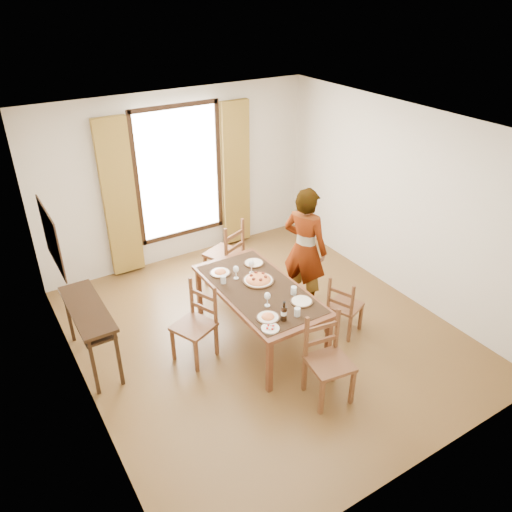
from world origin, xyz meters
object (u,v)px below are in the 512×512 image
man (305,249)px  pasta_platter (258,278)px  dining_table (259,292)px  console_table (88,315)px

man → pasta_platter: bearing=77.8°
dining_table → pasta_platter: bearing=61.7°
man → pasta_platter: size_ratio=4.42×
console_table → pasta_platter: bearing=-14.3°
dining_table → console_table: bearing=161.4°
pasta_platter → console_table: bearing=165.7°
console_table → dining_table: size_ratio=0.64×
dining_table → man: size_ratio=1.06×
pasta_platter → man: bearing=12.5°
dining_table → man: (0.94, 0.33, 0.19)m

